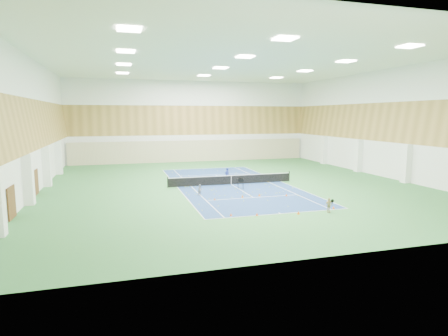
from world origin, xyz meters
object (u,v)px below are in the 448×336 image
(tennis_net, at_px, (231,179))
(child_court, at_px, (200,190))
(coach, at_px, (227,175))
(ball_cart, at_px, (241,183))
(child_apron, at_px, (329,205))

(tennis_net, xyz_separation_m, child_court, (-4.15, -4.36, -0.05))
(tennis_net, xyz_separation_m, coach, (-0.12, 1.11, 0.24))
(child_court, xyz_separation_m, ball_cart, (4.37, 2.02, -0.01))
(tennis_net, height_order, child_apron, tennis_net)
(coach, height_order, child_apron, coach)
(tennis_net, height_order, ball_cart, tennis_net)
(child_apron, distance_m, ball_cart, 10.65)
(coach, relative_size, child_court, 1.57)
(tennis_net, relative_size, coach, 8.15)
(tennis_net, relative_size, child_court, 12.79)
(coach, bearing_deg, tennis_net, 75.45)
(ball_cart, bearing_deg, child_court, -140.81)
(child_apron, bearing_deg, tennis_net, 97.36)
(coach, distance_m, child_court, 6.79)
(child_court, bearing_deg, coach, 22.70)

